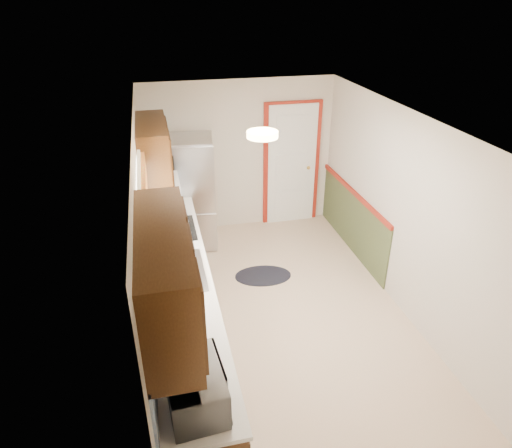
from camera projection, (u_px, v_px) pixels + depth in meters
room_shell at (284, 229)px, 5.07m from camera, size 3.20×5.20×2.52m
kitchen_run at (177, 288)px, 4.75m from camera, size 0.63×4.00×2.20m
back_wall_trim at (304, 176)px, 7.32m from camera, size 1.12×2.30×2.08m
ceiling_fixture at (262, 134)px, 4.30m from camera, size 0.30×0.30×0.06m
microwave at (196, 384)px, 3.18m from camera, size 0.37×0.61×0.40m
refrigerator at (191, 193)px, 6.83m from camera, size 0.78×0.75×1.70m
rug at (263, 276)px, 6.38m from camera, size 0.84×0.60×0.01m
cooktop at (173, 229)px, 5.60m from camera, size 0.54×0.65×0.02m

